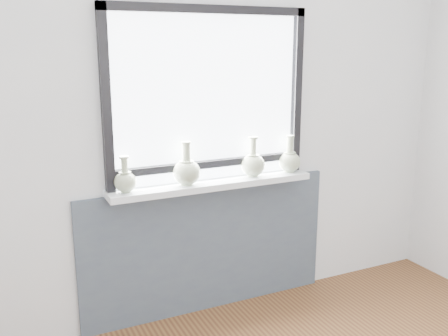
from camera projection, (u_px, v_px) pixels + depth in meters
name	position (u px, v px, depth m)	size (l,w,h in m)	color
back_wall	(206.00, 115.00, 3.09)	(3.60, 0.02, 2.60)	silver
apron_panel	(209.00, 248.00, 3.27)	(1.70, 0.03, 0.86)	#43505B
windowsill	(213.00, 184.00, 3.10)	(1.32, 0.18, 0.04)	silver
window	(208.00, 93.00, 3.02)	(1.30, 0.06, 1.05)	black
vase_a	(125.00, 180.00, 2.85)	(0.13, 0.13, 0.21)	#B1BF9A
vase_b	(187.00, 171.00, 3.00)	(0.17, 0.17, 0.27)	#B1BF9A
vase_c	(253.00, 164.00, 3.20)	(0.16, 0.16, 0.26)	#B1BF9A
vase_d	(290.00, 160.00, 3.31)	(0.15, 0.15, 0.25)	#B1BF9A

